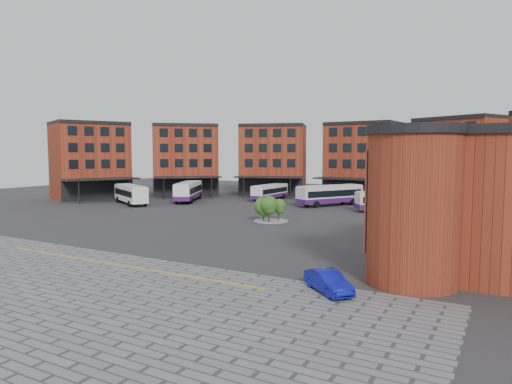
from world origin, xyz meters
The scene contains 13 objects.
ground centered at (0.00, 0.00, 0.00)m, with size 160.00×160.00×0.00m, color #28282B.
paving_zone centered at (2.00, -22.00, 0.01)m, with size 50.00×22.00×0.02m, color slate.
yellow_line centered at (2.00, -14.00, 0.03)m, with size 26.00×0.15×0.02m, color gold.
main_building centered at (-4.77, 38.25, 7.23)m, with size 94.14×42.48×14.60m.
east_building centered at (28.70, -3.06, 5.29)m, with size 17.40×15.40×10.60m.
tree_island centered at (1.91, 11.47, 1.86)m, with size 4.40×4.40×3.38m.
bus_a centered at (-27.84, 17.58, 1.92)m, with size 11.23×7.94×3.24m.
bus_b centered at (-22.24, 26.27, 1.87)m, with size 7.91×12.26×3.46m.
bus_c centered at (-10.34, 35.34, 1.56)m, with size 2.76×10.26×2.88m.
bus_d centered at (2.53, 32.22, 1.84)m, with size 8.57×11.75×3.39m.
bus_e centered at (13.26, 29.48, 1.65)m, with size 10.19×8.38×3.04m.
bus_f centered at (19.72, 26.07, 1.84)m, with size 7.36×12.15×3.40m.
blue_car centered at (18.81, -12.52, 0.69)m, with size 1.46×4.19×1.38m, color #0C12A0.
Camera 1 is at (28.62, -39.34, 8.85)m, focal length 32.00 mm.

